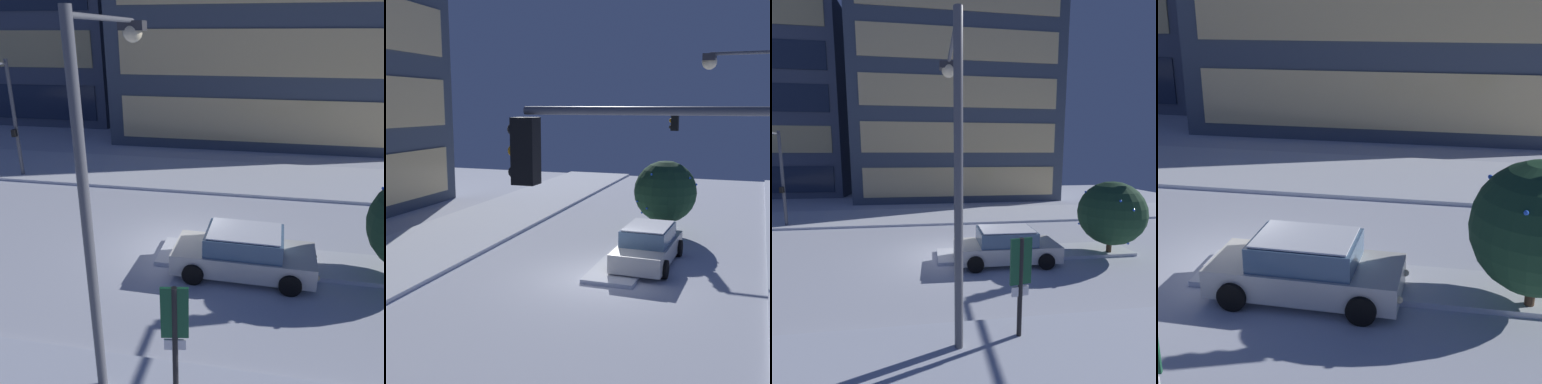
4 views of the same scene
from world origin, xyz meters
The scene contains 5 objects.
ground centered at (0.00, 0.00, 0.00)m, with size 52.00×52.00×0.00m, color silver.
curb_strip_far centered at (0.00, 8.00, 0.07)m, with size 52.00×5.20×0.14m, color silver.
median_strip centered at (3.96, -0.36, 0.07)m, with size 9.00×1.80×0.14m, color silver.
car_near centered at (2.34, -1.16, 0.71)m, with size 4.48×2.13×1.49m.
decorated_tree_median centered at (7.29, -0.90, 1.96)m, with size 2.87×2.88×3.39m.
Camera 4 is at (5.32, -11.99, 6.43)m, focal length 51.41 mm.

